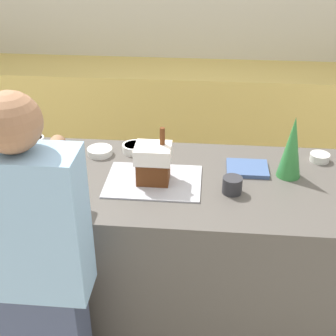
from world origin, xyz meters
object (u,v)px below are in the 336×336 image
object	(u,v)px
decorative_tree	(292,147)
cookbook	(247,168)
candy_bowl_far_left	(34,140)
mug	(232,185)
baking_tray	(154,181)
gingerbread_house	(153,162)
person	(39,277)
candy_bowl_beside_tree	(134,148)
candy_bowl_far_right	(320,157)
candy_bowl_center_rear	(100,151)

from	to	relation	value
decorative_tree	cookbook	world-z (taller)	decorative_tree
candy_bowl_far_left	mug	bearing A→B (deg)	-20.91
baking_tray	gingerbread_house	world-z (taller)	gingerbread_house
person	candy_bowl_beside_tree	bearing A→B (deg)	73.80
baking_tray	candy_bowl_far_right	world-z (taller)	candy_bowl_far_right
decorative_tree	person	world-z (taller)	person
decorative_tree	cookbook	xyz separation A→B (m)	(-0.19, 0.04, -0.14)
gingerbread_house	mug	bearing A→B (deg)	-9.04
candy_bowl_center_rear	mug	bearing A→B (deg)	-24.59
candy_bowl_beside_tree	candy_bowl_far_right	size ratio (longest dim) A/B	1.27
candy_bowl_far_left	person	size ratio (longest dim) A/B	0.07
candy_bowl_far_left	candy_bowl_center_rear	bearing A→B (deg)	-14.03
mug	person	xyz separation A→B (m)	(-0.76, -0.50, -0.16)
person	candy_bowl_far_right	bearing A→B (deg)	34.86
gingerbread_house	baking_tray	bearing A→B (deg)	-151.77
gingerbread_house	cookbook	bearing A→B (deg)	19.13
baking_tray	decorative_tree	distance (m)	0.67
candy_bowl_far_right	candy_bowl_center_rear	world-z (taller)	candy_bowl_far_right
candy_bowl_far_right	person	size ratio (longest dim) A/B	0.06
baking_tray	decorative_tree	bearing A→B (deg)	10.58
gingerbread_house	candy_bowl_beside_tree	bearing A→B (deg)	114.92
baking_tray	gingerbread_house	size ratio (longest dim) A/B	1.70
candy_bowl_center_rear	candy_bowl_beside_tree	bearing A→B (deg)	15.13
candy_bowl_center_rear	mug	xyz separation A→B (m)	(0.68, -0.31, 0.02)
candy_bowl_beside_tree	candy_bowl_center_rear	distance (m)	0.18
baking_tray	gingerbread_house	distance (m)	0.10
candy_bowl_beside_tree	mug	xyz separation A→B (m)	(0.51, -0.36, 0.01)
mug	person	size ratio (longest dim) A/B	0.06
decorative_tree	candy_bowl_far_left	size ratio (longest dim) A/B	2.79
decorative_tree	candy_bowl_beside_tree	distance (m)	0.81
candy_bowl_far_right	person	bearing A→B (deg)	-145.14
candy_bowl_far_left	candy_bowl_beside_tree	bearing A→B (deg)	-5.06
candy_bowl_far_left	candy_bowl_beside_tree	xyz separation A→B (m)	(0.56, -0.05, 0.00)
baking_tray	candy_bowl_far_left	distance (m)	0.79
cookbook	person	distance (m)	1.11
candy_bowl_far_right	cookbook	xyz separation A→B (m)	(-0.37, -0.13, -0.01)
candy_bowl_far_left	cookbook	distance (m)	1.17
candy_bowl_far_right	person	distance (m)	1.48
baking_tray	cookbook	size ratio (longest dim) A/B	2.21
candy_bowl_far_left	candy_bowl_far_right	world-z (taller)	candy_bowl_far_right
baking_tray	candy_bowl_far_right	distance (m)	0.87
candy_bowl_beside_tree	mug	size ratio (longest dim) A/B	1.38
candy_bowl_far_right	candy_bowl_center_rear	size ratio (longest dim) A/B	0.76
baking_tray	candy_bowl_far_left	xyz separation A→B (m)	(-0.70, 0.35, 0.02)
mug	person	world-z (taller)	person
candy_bowl_beside_tree	person	distance (m)	0.90
decorative_tree	candy_bowl_beside_tree	xyz separation A→B (m)	(-0.78, 0.18, -0.13)
baking_tray	candy_bowl_beside_tree	world-z (taller)	candy_bowl_beside_tree
candy_bowl_center_rear	person	xyz separation A→B (m)	(-0.07, -0.81, -0.14)
mug	gingerbread_house	bearing A→B (deg)	170.96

